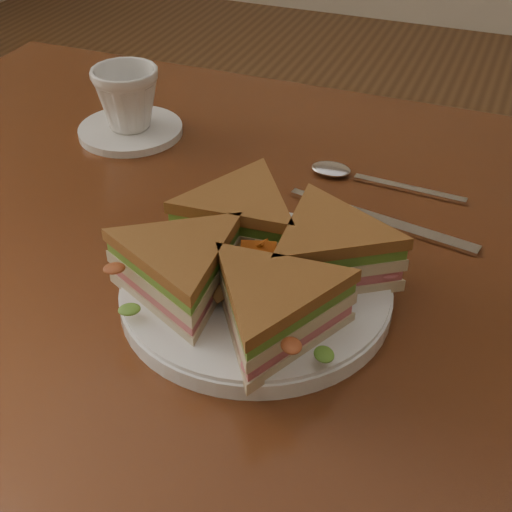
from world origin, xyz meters
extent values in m
cube|color=#3D1C0E|center=(0.00, 0.00, 0.73)|extent=(1.20, 0.80, 0.04)
cylinder|color=#381C10|center=(-0.54, 0.34, 0.35)|extent=(0.06, 0.06, 0.71)
cylinder|color=white|center=(0.00, -0.09, 0.76)|extent=(0.25, 0.25, 0.02)
cube|color=silver|center=(0.10, 0.16, 0.75)|extent=(0.13, 0.02, 0.00)
ellipsoid|color=silver|center=(0.00, 0.16, 0.76)|extent=(0.05, 0.03, 0.01)
cube|color=silver|center=(0.09, 0.08, 0.75)|extent=(0.20, 0.05, 0.00)
cube|color=silver|center=(0.00, 0.09, 0.75)|extent=(0.05, 0.02, 0.00)
cylinder|color=white|center=(-0.27, 0.16, 0.76)|extent=(0.13, 0.13, 0.01)
imported|color=white|center=(-0.27, 0.16, 0.80)|extent=(0.10, 0.10, 0.08)
camera|label=1|loc=(0.19, -0.56, 1.18)|focal=50.00mm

